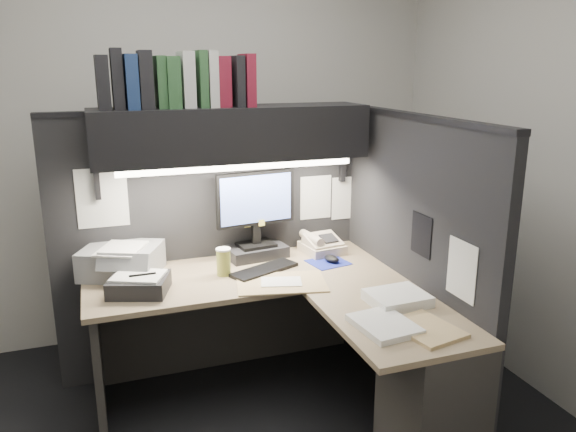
% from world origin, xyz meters
% --- Properties ---
extents(wall_back, '(3.50, 0.04, 2.70)m').
position_xyz_m(wall_back, '(0.00, 1.50, 1.35)').
color(wall_back, beige).
rests_on(wall_back, floor).
extents(wall_front, '(3.50, 0.04, 2.70)m').
position_xyz_m(wall_front, '(0.00, -1.50, 1.35)').
color(wall_front, beige).
rests_on(wall_front, floor).
extents(wall_right, '(0.04, 3.00, 2.70)m').
position_xyz_m(wall_right, '(1.75, 0.00, 1.35)').
color(wall_right, beige).
rests_on(wall_right, floor).
extents(partition_back, '(1.90, 0.06, 1.60)m').
position_xyz_m(partition_back, '(0.03, 0.93, 0.80)').
color(partition_back, black).
rests_on(partition_back, floor).
extents(partition_right, '(0.06, 1.50, 1.60)m').
position_xyz_m(partition_right, '(0.98, 0.18, 0.80)').
color(partition_right, black).
rests_on(partition_right, floor).
extents(desk, '(1.70, 1.53, 0.73)m').
position_xyz_m(desk, '(0.43, -0.00, 0.44)').
color(desk, '#8F805B').
rests_on(desk, floor).
extents(overhead_shelf, '(1.55, 0.34, 0.30)m').
position_xyz_m(overhead_shelf, '(0.12, 0.75, 1.50)').
color(overhead_shelf, black).
rests_on(overhead_shelf, partition_back).
extents(task_light_tube, '(1.32, 0.04, 0.04)m').
position_xyz_m(task_light_tube, '(0.12, 0.61, 1.33)').
color(task_light_tube, white).
rests_on(task_light_tube, overhead_shelf).
extents(monitor, '(0.50, 0.26, 0.53)m').
position_xyz_m(monitor, '(0.27, 0.79, 0.94)').
color(monitor, black).
rests_on(monitor, desk).
extents(keyboard, '(0.43, 0.29, 0.02)m').
position_xyz_m(keyboard, '(0.24, 0.54, 0.74)').
color(keyboard, black).
rests_on(keyboard, desk).
extents(mousepad, '(0.25, 0.24, 0.00)m').
position_xyz_m(mousepad, '(0.64, 0.55, 0.73)').
color(mousepad, navy).
rests_on(mousepad, desk).
extents(mouse, '(0.10, 0.12, 0.04)m').
position_xyz_m(mouse, '(0.66, 0.55, 0.75)').
color(mouse, black).
rests_on(mouse, mousepad).
extents(telephone, '(0.26, 0.27, 0.09)m').
position_xyz_m(telephone, '(0.68, 0.74, 0.78)').
color(telephone, beige).
rests_on(telephone, desk).
extents(coffee_cup, '(0.10, 0.10, 0.15)m').
position_xyz_m(coffee_cup, '(0.01, 0.56, 0.80)').
color(coffee_cup, '#B5B148').
rests_on(coffee_cup, desk).
extents(printer, '(0.51, 0.48, 0.16)m').
position_xyz_m(printer, '(-0.53, 0.77, 0.81)').
color(printer, gray).
rests_on(printer, desk).
extents(notebook_stack, '(0.35, 0.32, 0.09)m').
position_xyz_m(notebook_stack, '(-0.46, 0.46, 0.77)').
color(notebook_stack, black).
rests_on(notebook_stack, desk).
extents(open_folder, '(0.53, 0.41, 0.01)m').
position_xyz_m(open_folder, '(0.27, 0.33, 0.73)').
color(open_folder, tan).
rests_on(open_folder, desk).
extents(paper_stack_a, '(0.29, 0.25, 0.05)m').
position_xyz_m(paper_stack_a, '(0.73, -0.11, 0.76)').
color(paper_stack_a, white).
rests_on(paper_stack_a, desk).
extents(paper_stack_b, '(0.26, 0.32, 0.03)m').
position_xyz_m(paper_stack_b, '(0.54, -0.32, 0.74)').
color(paper_stack_b, white).
rests_on(paper_stack_b, desk).
extents(manila_stack, '(0.29, 0.34, 0.02)m').
position_xyz_m(manila_stack, '(0.70, -0.41, 0.74)').
color(manila_stack, tan).
rests_on(manila_stack, desk).
extents(binder_row, '(0.82, 0.26, 0.31)m').
position_xyz_m(binder_row, '(-0.18, 0.75, 1.79)').
color(binder_row, black).
rests_on(binder_row, overhead_shelf).
extents(pinned_papers, '(1.76, 1.31, 0.51)m').
position_xyz_m(pinned_papers, '(0.42, 0.56, 1.05)').
color(pinned_papers, white).
rests_on(pinned_papers, partition_back).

